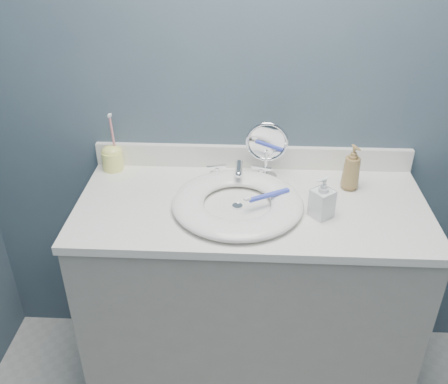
# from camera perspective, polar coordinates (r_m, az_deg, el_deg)

# --- Properties ---
(back_wall) EXTENTS (2.20, 0.02, 2.40)m
(back_wall) POSITION_cam_1_polar(r_m,az_deg,el_deg) (1.85, 3.53, 11.81)
(back_wall) COLOR #415061
(back_wall) RESTS_ON ground
(vanity_cabinet) EXTENTS (1.20, 0.55, 0.85)m
(vanity_cabinet) POSITION_cam_1_polar(r_m,az_deg,el_deg) (2.02, 2.83, -12.23)
(vanity_cabinet) COLOR #A29D94
(vanity_cabinet) RESTS_ON ground
(countertop) EXTENTS (1.22, 0.57, 0.03)m
(countertop) POSITION_cam_1_polar(r_m,az_deg,el_deg) (1.75, 3.20, -1.68)
(countertop) COLOR white
(countertop) RESTS_ON vanity_cabinet
(backsplash) EXTENTS (1.22, 0.02, 0.09)m
(backsplash) POSITION_cam_1_polar(r_m,az_deg,el_deg) (1.94, 3.27, 4.02)
(backsplash) COLOR white
(backsplash) RESTS_ON countertop
(basin) EXTENTS (0.45, 0.45, 0.04)m
(basin) POSITION_cam_1_polar(r_m,az_deg,el_deg) (1.70, 1.54, -1.22)
(basin) COLOR white
(basin) RESTS_ON countertop
(drain) EXTENTS (0.04, 0.04, 0.01)m
(drain) POSITION_cam_1_polar(r_m,az_deg,el_deg) (1.71, 1.54, -1.65)
(drain) COLOR silver
(drain) RESTS_ON countertop
(faucet) EXTENTS (0.25, 0.13, 0.07)m
(faucet) POSITION_cam_1_polar(r_m,az_deg,el_deg) (1.87, 1.71, 2.24)
(faucet) COLOR silver
(faucet) RESTS_ON countertop
(makeup_mirror) EXTENTS (0.16, 0.09, 0.23)m
(makeup_mirror) POSITION_cam_1_polar(r_m,az_deg,el_deg) (1.83, 4.89, 4.97)
(makeup_mirror) COLOR silver
(makeup_mirror) RESTS_ON countertop
(soap_bottle_amber) EXTENTS (0.09, 0.09, 0.17)m
(soap_bottle_amber) POSITION_cam_1_polar(r_m,az_deg,el_deg) (1.84, 14.40, 2.74)
(soap_bottle_amber) COLOR olive
(soap_bottle_amber) RESTS_ON countertop
(soap_bottle_clear) EXTENTS (0.09, 0.09, 0.15)m
(soap_bottle_clear) POSITION_cam_1_polar(r_m,az_deg,el_deg) (1.66, 11.20, -0.57)
(soap_bottle_clear) COLOR white
(soap_bottle_clear) RESTS_ON countertop
(toothbrush_holder) EXTENTS (0.08, 0.08, 0.23)m
(toothbrush_holder) POSITION_cam_1_polar(r_m,az_deg,el_deg) (1.97, -12.65, 3.94)
(toothbrush_holder) COLOR #FDFF7F
(toothbrush_holder) RESTS_ON countertop
(toothbrush_lying) EXTENTS (0.16, 0.10, 0.02)m
(toothbrush_lying) POSITION_cam_1_polar(r_m,az_deg,el_deg) (1.70, 4.98, -0.41)
(toothbrush_lying) COLOR blue
(toothbrush_lying) RESTS_ON basin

